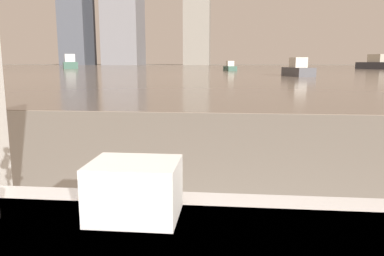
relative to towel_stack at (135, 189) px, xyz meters
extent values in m
cube|color=white|center=(0.00, 0.00, -0.06)|extent=(0.25, 0.20, 0.04)
cube|color=white|center=(0.00, 0.00, -0.02)|extent=(0.25, 0.20, 0.04)
cube|color=white|center=(0.00, 0.00, 0.02)|extent=(0.25, 0.20, 0.04)
cube|color=white|center=(0.00, 0.00, 0.06)|extent=(0.25, 0.20, 0.04)
cube|color=gray|center=(0.01, 61.17, -0.62)|extent=(180.00, 110.00, 0.01)
cube|color=#335647|center=(-22.60, 51.42, -0.13)|extent=(4.07, 5.77, 0.96)
cube|color=silver|center=(-22.60, 51.42, 0.90)|extent=(2.13, 2.45, 1.10)
cube|color=#4C4C51|center=(4.88, 25.42, -0.32)|extent=(1.81, 3.52, 0.59)
cube|color=silver|center=(4.88, 25.42, 0.31)|extent=(1.08, 1.40, 0.67)
cube|color=#2D2D33|center=(19.89, 52.31, -0.15)|extent=(4.38, 5.42, 0.92)
cube|color=#B2A893|center=(19.89, 52.31, 0.84)|extent=(2.18, 2.38, 1.06)
cube|color=#335647|center=(0.27, 41.48, -0.36)|extent=(1.57, 2.98, 0.50)
cube|color=silver|center=(0.27, 41.48, 0.17)|extent=(0.92, 1.19, 0.57)
cube|color=gray|center=(-10.01, 117.17, 15.99)|extent=(7.96, 7.25, 33.23)
camera|label=1|loc=(0.26, -0.98, 0.35)|focal=35.00mm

